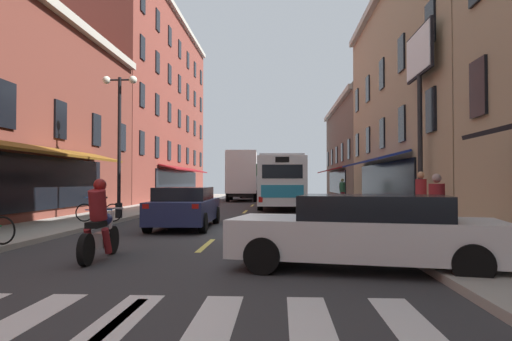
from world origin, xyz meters
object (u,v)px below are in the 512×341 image
at_px(bicycle_mid, 99,212).
at_px(pedestrian_far, 421,197).
at_px(sedan_near, 185,207).
at_px(sedan_mid, 366,231).
at_px(transit_bus, 280,181).
at_px(motorcycle_rider, 100,225).
at_px(pedestrian_near, 342,191).
at_px(sedan_far, 250,191).
at_px(street_lamp_twin, 119,139).
at_px(box_truck, 242,176).
at_px(billboard_sign, 419,74).
at_px(pedestrian_mid, 437,208).

bearing_deg(bicycle_mid, pedestrian_far, -3.92).
relative_size(sedan_near, sedan_mid, 0.96).
distance_m(transit_bus, motorcycle_rider, 20.15).
bearing_deg(pedestrian_near, sedan_far, -74.94).
bearing_deg(motorcycle_rider, sedan_far, 88.98).
xyz_separation_m(transit_bus, sedan_near, (-3.30, -13.20, -0.90)).
bearing_deg(sedan_far, sedan_near, -90.51).
bearing_deg(sedan_mid, street_lamp_twin, 129.28).
bearing_deg(box_truck, pedestrian_near, -50.27).
bearing_deg(billboard_sign, box_truck, 111.53).
relative_size(pedestrian_near, pedestrian_far, 0.93).
xyz_separation_m(motorcycle_rider, bicycle_mid, (-2.93, 7.28, -0.21)).
height_order(sedan_mid, pedestrian_near, pedestrian_near).
height_order(box_truck, street_lamp_twin, street_lamp_twin).
distance_m(box_truck, sedan_mid, 30.39).
relative_size(sedan_near, pedestrian_mid, 2.91).
height_order(sedan_mid, street_lamp_twin, street_lamp_twin).
bearing_deg(sedan_far, street_lamp_twin, -97.02).
bearing_deg(pedestrian_far, sedan_mid, -72.75).
relative_size(box_truck, street_lamp_twin, 1.24).
distance_m(motorcycle_rider, pedestrian_mid, 7.53).
relative_size(sedan_mid, pedestrian_mid, 3.04).
height_order(box_truck, sedan_far, box_truck).
xyz_separation_m(billboard_sign, pedestrian_near, (-1.19, 12.54, -4.60)).
bearing_deg(bicycle_mid, billboard_sign, 3.84).
bearing_deg(bicycle_mid, sedan_near, -11.91).
height_order(box_truck, bicycle_mid, box_truck).
relative_size(bicycle_mid, pedestrian_mid, 1.04).
xyz_separation_m(sedan_near, pedestrian_far, (8.03, -0.08, 0.35)).
bearing_deg(sedan_near, pedestrian_mid, -35.23).
bearing_deg(transit_bus, bicycle_mid, -117.92).
height_order(sedan_near, pedestrian_near, pedestrian_near).
distance_m(sedan_near, pedestrian_near, 15.82).
bearing_deg(street_lamp_twin, bicycle_mid, -93.18).
relative_size(transit_bus, motorcycle_rider, 5.58).
height_order(sedan_near, sedan_mid, sedan_near).
relative_size(motorcycle_rider, pedestrian_near, 1.24).
distance_m(sedan_far, motorcycle_rider, 37.55).
height_order(pedestrian_mid, street_lamp_twin, street_lamp_twin).
height_order(billboard_sign, motorcycle_rider, billboard_sign).
height_order(sedan_mid, bicycle_mid, sedan_mid).
bearing_deg(bicycle_mid, motorcycle_rider, -68.07).
distance_m(billboard_sign, motorcycle_rider, 12.97).
relative_size(sedan_mid, motorcycle_rider, 2.42).
relative_size(box_truck, pedestrian_far, 3.97).
height_order(sedan_near, pedestrian_mid, pedestrian_mid).
xyz_separation_m(sedan_mid, pedestrian_mid, (2.10, 2.46, 0.28)).
bearing_deg(pedestrian_far, street_lamp_twin, -151.99).
bearing_deg(billboard_sign, transit_bus, 113.87).
xyz_separation_m(sedan_far, bicycle_mid, (-3.60, -30.26, -0.20)).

